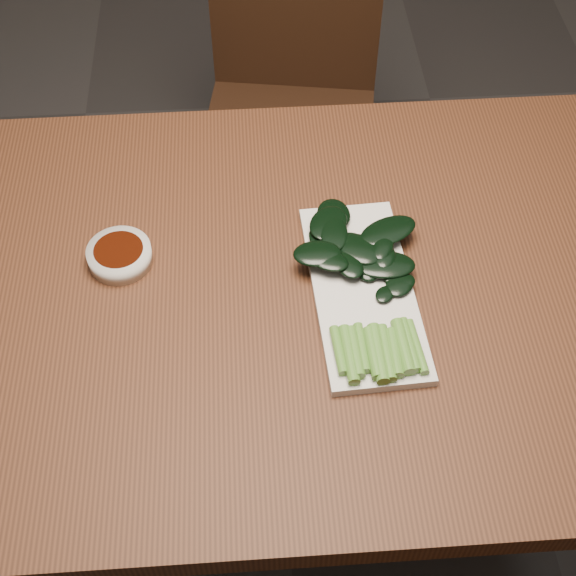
{
  "coord_description": "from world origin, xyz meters",
  "views": [
    {
      "loc": [
        -0.05,
        -0.72,
        1.67
      ],
      "look_at": [
        0.0,
        -0.01,
        0.76
      ],
      "focal_mm": 50.0,
      "sensor_mm": 36.0,
      "label": 1
    }
  ],
  "objects": [
    {
      "name": "chair_far",
      "position": [
        0.06,
        0.76,
        0.49
      ],
      "size": [
        0.44,
        0.44,
        0.89
      ],
      "rotation": [
        0.0,
        0.0,
        -0.16
      ],
      "color": "black",
      "rests_on": "ground"
    },
    {
      "name": "ground",
      "position": [
        0.0,
        0.0,
        0.0
      ],
      "size": [
        6.0,
        6.0,
        0.0
      ],
      "primitive_type": "plane",
      "color": "#312E2E",
      "rests_on": "ground"
    },
    {
      "name": "gai_lan",
      "position": [
        0.11,
        -0.02,
        0.78
      ],
      "size": [
        0.2,
        0.34,
        0.03
      ],
      "color": "#53892F",
      "rests_on": "serving_plate"
    },
    {
      "name": "table",
      "position": [
        0.0,
        0.0,
        0.68
      ],
      "size": [
        1.4,
        0.8,
        0.75
      ],
      "color": "#462414",
      "rests_on": "ground"
    },
    {
      "name": "sauce_bowl",
      "position": [
        -0.24,
        0.06,
        0.76
      ],
      "size": [
        0.1,
        0.1,
        0.03
      ],
      "color": "silver",
      "rests_on": "table"
    },
    {
      "name": "serving_plate",
      "position": [
        0.11,
        -0.02,
        0.76
      ],
      "size": [
        0.16,
        0.34,
        0.01
      ],
      "rotation": [
        0.0,
        0.0,
        0.05
      ],
      "color": "silver",
      "rests_on": "table"
    }
  ]
}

